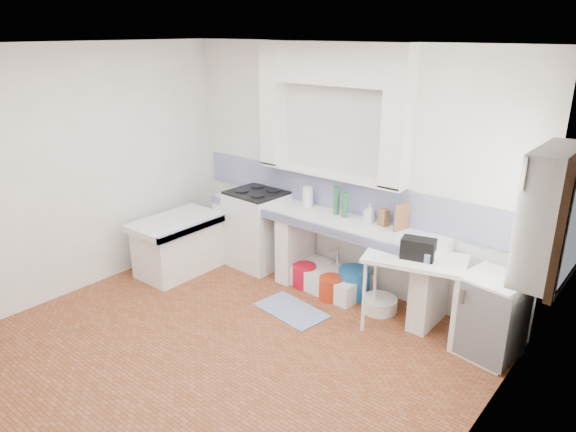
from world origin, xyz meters
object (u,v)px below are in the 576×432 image
Objects in this scene: stove at (258,229)px; fridge at (491,316)px; side_table at (412,294)px; sink at (329,281)px.

stove is 3.05m from fridge.
fridge reaches higher than side_table.
stove is at bearing 159.09° from side_table.
stove is at bearing -176.19° from sink.
fridge is (1.91, -0.12, 0.29)m from sink.
fridge is at bearing 0.04° from stove.
side_table is 0.76m from fridge.
sink is 0.93× the size of side_table.
side_table reaches higher than sink.
stove reaches higher than side_table.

